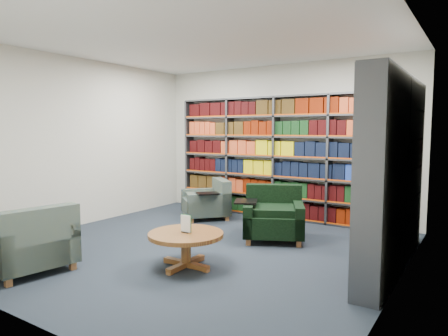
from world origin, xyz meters
The scene contains 7 objects.
room_shell centered at (0.00, 0.00, 1.40)m, with size 5.02×5.02×2.82m.
bookshelf_back centered at (0.00, 2.34, 1.10)m, with size 4.00×0.28×2.20m.
bookshelf_right centered at (2.34, 0.60, 1.10)m, with size 0.28×2.50×2.20m.
chair_teal_left centered at (-0.97, 1.61, 0.28)m, with size 1.09×1.09×0.71m.
chair_green_right centered at (0.61, 1.01, 0.31)m, with size 1.14×1.13×0.77m.
chair_teal_front centered at (-1.04, -1.79, 0.31)m, with size 0.97×1.07×0.77m.
coffee_table centered at (0.33, -0.72, 0.33)m, with size 0.88×0.88×0.62m.
Camera 1 is at (3.19, -4.28, 1.60)m, focal length 32.00 mm.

